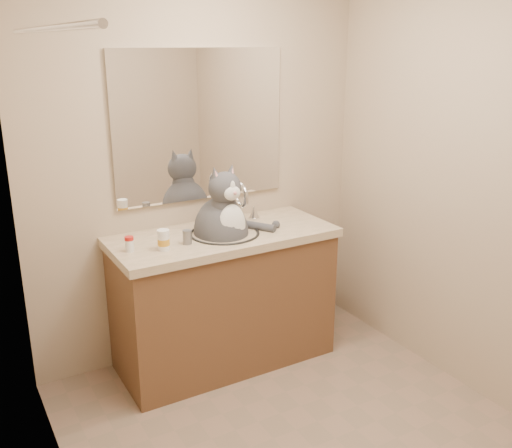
% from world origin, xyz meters
% --- Properties ---
extents(room, '(2.22, 2.52, 2.42)m').
position_xyz_m(room, '(0.00, 0.00, 1.20)').
color(room, '#7C6956').
rests_on(room, ground).
extents(vanity, '(1.34, 0.59, 1.12)m').
position_xyz_m(vanity, '(0.00, 0.96, 0.44)').
color(vanity, brown).
rests_on(vanity, ground).
extents(mirror, '(1.10, 0.02, 0.90)m').
position_xyz_m(mirror, '(0.00, 1.24, 1.45)').
color(mirror, white).
rests_on(mirror, room).
extents(shower_curtain, '(0.02, 1.30, 1.93)m').
position_xyz_m(shower_curtain, '(-1.05, 0.10, 1.03)').
color(shower_curtain, beige).
rests_on(shower_curtain, ground).
extents(cat, '(0.48, 0.38, 0.63)m').
position_xyz_m(cat, '(-0.01, 0.95, 0.89)').
color(cat, '#45454A').
rests_on(cat, vanity).
extents(pill_bottle_redcap, '(0.06, 0.06, 0.08)m').
position_xyz_m(pill_bottle_redcap, '(-0.58, 0.94, 0.89)').
color(pill_bottle_redcap, white).
rests_on(pill_bottle_redcap, vanity).
extents(pill_bottle_orange, '(0.08, 0.08, 0.11)m').
position_xyz_m(pill_bottle_orange, '(-0.41, 0.87, 0.90)').
color(pill_bottle_orange, white).
rests_on(pill_bottle_orange, vanity).
extents(grey_canister, '(0.06, 0.06, 0.08)m').
position_xyz_m(grey_canister, '(-0.26, 0.89, 0.89)').
color(grey_canister, slate).
rests_on(grey_canister, vanity).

